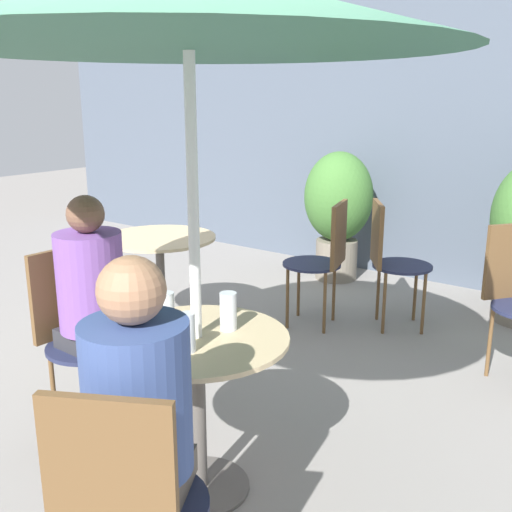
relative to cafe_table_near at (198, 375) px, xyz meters
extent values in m
plane|color=gray|center=(-0.19, -0.15, -0.53)|extent=(20.00, 20.00, 0.00)
cube|color=#4C5666|center=(-0.19, 3.52, 0.97)|extent=(10.00, 0.06, 3.00)
cylinder|color=#514C47|center=(0.00, 0.00, -0.53)|extent=(0.42, 0.42, 0.01)
cylinder|color=#514C47|center=(0.00, 0.00, -0.18)|extent=(0.06, 0.06, 0.67)
cylinder|color=#CCB284|center=(0.00, 0.00, 0.16)|extent=(0.75, 0.75, 0.02)
cylinder|color=#514C47|center=(-1.40, 1.16, -0.53)|extent=(0.42, 0.42, 0.01)
cylinder|color=#514C47|center=(-1.40, 1.16, -0.18)|extent=(0.06, 0.06, 0.67)
cylinder|color=#CCB284|center=(-1.40, 1.16, 0.16)|extent=(0.78, 0.78, 0.02)
cylinder|color=#232847|center=(-0.73, 0.02, -0.07)|extent=(0.42, 0.42, 0.02)
cylinder|color=brown|center=(-0.86, 0.17, -0.31)|extent=(0.02, 0.02, 0.45)
cylinder|color=brown|center=(-0.87, -0.11, -0.31)|extent=(0.02, 0.02, 0.45)
cylinder|color=brown|center=(-0.59, 0.16, -0.31)|extent=(0.02, 0.02, 0.45)
cylinder|color=brown|center=(-0.60, -0.12, -0.31)|extent=(0.02, 0.02, 0.45)
cube|color=brown|center=(-0.92, 0.03, 0.17)|extent=(0.04, 0.36, 0.45)
cylinder|color=#232847|center=(0.34, -0.64, -0.07)|extent=(0.42, 0.42, 0.02)
cube|color=brown|center=(0.43, -0.81, 0.17)|extent=(0.33, 0.20, 0.45)
cylinder|color=brown|center=(0.67, 1.84, -0.31)|extent=(0.02, 0.02, 0.45)
cube|color=brown|center=(0.71, 1.98, 0.17)|extent=(0.24, 0.31, 0.45)
cylinder|color=#232847|center=(-0.63, 1.93, -0.07)|extent=(0.42, 0.42, 0.02)
cylinder|color=brown|center=(-0.46, 1.83, -0.31)|extent=(0.02, 0.02, 0.45)
cylinder|color=brown|center=(-0.54, 2.10, -0.31)|extent=(0.02, 0.02, 0.45)
cylinder|color=brown|center=(-0.73, 1.76, -0.31)|extent=(0.02, 0.02, 0.45)
cylinder|color=brown|center=(-0.81, 2.02, -0.31)|extent=(0.02, 0.02, 0.45)
cube|color=brown|center=(-0.45, 1.98, 0.17)|extent=(0.13, 0.36, 0.45)
cylinder|color=#232847|center=(-0.09, 2.27, -0.07)|extent=(0.42, 0.42, 0.02)
cylinder|color=brown|center=(-0.28, 2.31, -0.31)|extent=(0.02, 0.02, 0.45)
cylinder|color=brown|center=(-0.13, 2.08, -0.31)|extent=(0.02, 0.02, 0.45)
cylinder|color=brown|center=(-0.05, 2.47, -0.31)|extent=(0.02, 0.02, 0.45)
cylinder|color=brown|center=(0.10, 2.24, -0.31)|extent=(0.02, 0.02, 0.45)
cube|color=brown|center=(-0.25, 2.17, 0.17)|extent=(0.23, 0.32, 0.45)
cylinder|color=#2D2D33|center=(-0.57, -0.05, -0.31)|extent=(0.09, 0.09, 0.45)
cylinder|color=#2D2D33|center=(-0.57, 0.09, -0.31)|extent=(0.09, 0.09, 0.45)
cube|color=#2D2D33|center=(-0.69, 0.02, -0.01)|extent=(0.30, 0.27, 0.09)
cylinder|color=#7A4C9E|center=(-0.69, 0.02, 0.27)|extent=(0.31, 0.31, 0.47)
sphere|color=brown|center=(-0.69, 0.02, 0.59)|extent=(0.17, 0.17, 0.17)
cube|color=brown|center=(0.32, -0.61, -0.01)|extent=(0.38, 0.39, 0.09)
cylinder|color=#384C84|center=(0.32, -0.61, 0.27)|extent=(0.31, 0.31, 0.46)
sphere|color=#9E7051|center=(0.32, -0.61, 0.60)|extent=(0.19, 0.19, 0.19)
cylinder|color=silver|center=(-0.14, -0.02, 0.25)|extent=(0.07, 0.07, 0.16)
cylinder|color=silver|center=(0.07, -0.13, 0.25)|extent=(0.06, 0.06, 0.15)
cylinder|color=silver|center=(0.05, 0.14, 0.25)|extent=(0.07, 0.07, 0.16)
cylinder|color=slate|center=(-1.06, 3.06, -0.35)|extent=(0.38, 0.38, 0.36)
ellipsoid|color=#427533|center=(-1.06, 3.06, 0.23)|extent=(0.62, 0.62, 0.80)
cylinder|color=silver|center=(0.00, 0.00, 0.51)|extent=(0.04, 0.04, 2.08)
cone|color=#33664C|center=(0.00, 0.00, 1.41)|extent=(2.01, 2.01, 0.28)
camera|label=1|loc=(1.54, -1.66, 1.11)|focal=42.00mm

